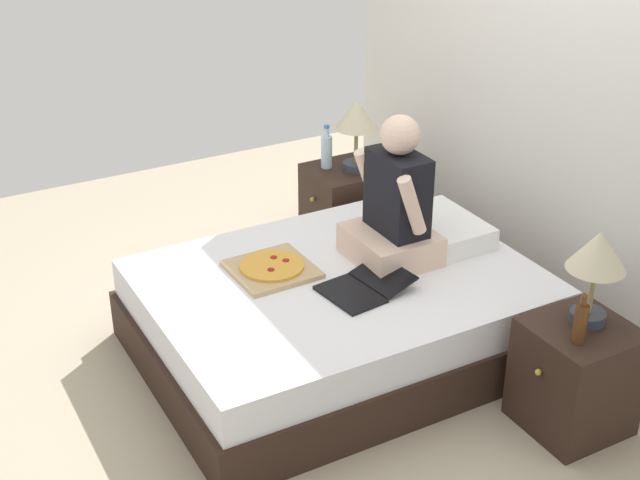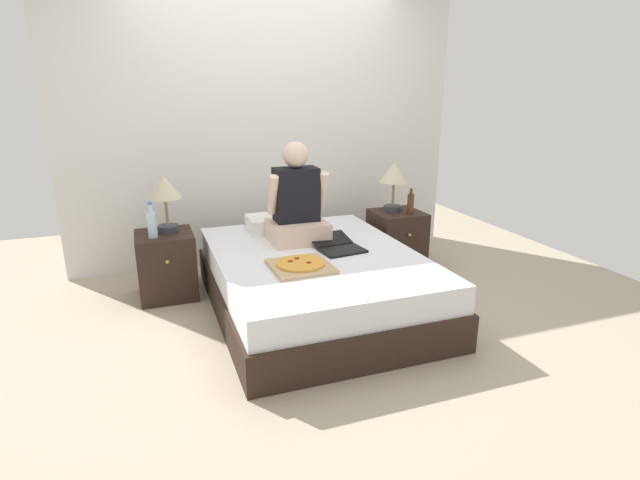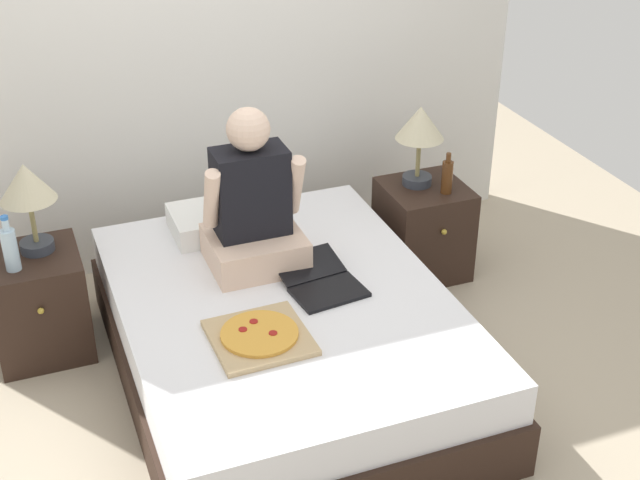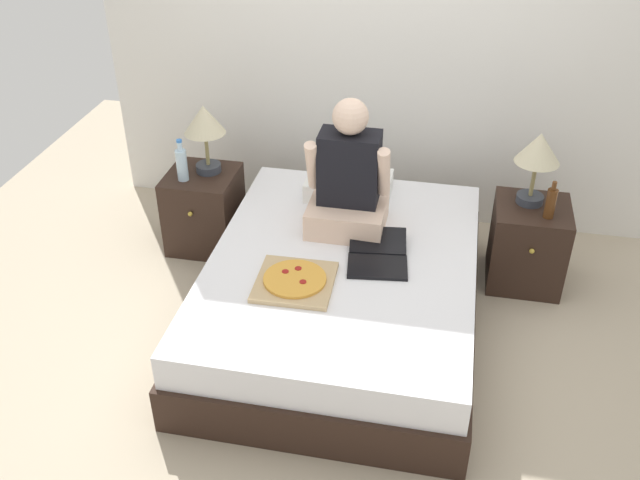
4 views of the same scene
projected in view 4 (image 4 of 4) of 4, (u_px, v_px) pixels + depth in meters
name	position (u px, v px, depth m)	size (l,w,h in m)	color
ground_plane	(341.00, 322.00, 4.14)	(5.72, 5.72, 0.00)	tan
wall_back	(381.00, 39.00, 4.56)	(3.72, 0.12, 2.50)	silver
bed	(342.00, 292.00, 4.02)	(1.48, 1.97, 0.45)	black
nightstand_left	(204.00, 210.00, 4.70)	(0.44, 0.47, 0.53)	black
lamp_on_left_nightstand	(204.00, 124.00, 4.41)	(0.26, 0.26, 0.45)	#333842
water_bottle	(182.00, 164.00, 4.43)	(0.07, 0.07, 0.28)	silver
nightstand_right	(527.00, 244.00, 4.35)	(0.44, 0.47, 0.53)	black
lamp_on_right_nightstand	(538.00, 153.00, 4.08)	(0.26, 0.26, 0.45)	#333842
beer_bottle	(551.00, 203.00, 4.06)	(0.06, 0.06, 0.23)	#512D14
pillow	(349.00, 186.00, 4.45)	(0.52, 0.34, 0.12)	white
person_seated	(348.00, 182.00, 4.02)	(0.47, 0.40, 0.78)	beige
laptop	(378.00, 258.00, 3.86)	(0.37, 0.45, 0.07)	black
pizza_box	(295.00, 281.00, 3.69)	(0.41, 0.41, 0.05)	tan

